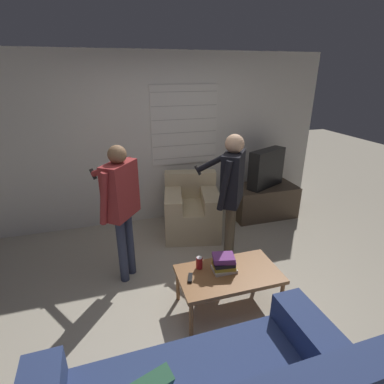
{
  "coord_description": "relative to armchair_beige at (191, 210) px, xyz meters",
  "views": [
    {
      "loc": [
        -0.89,
        -2.44,
        2.28
      ],
      "look_at": [
        0.02,
        0.57,
        1.0
      ],
      "focal_mm": 28.0,
      "sensor_mm": 36.0,
      "label": 1
    }
  ],
  "objects": [
    {
      "name": "ground_plane",
      "position": [
        -0.27,
        -1.43,
        -0.35
      ],
      "size": [
        16.0,
        16.0,
        0.0
      ],
      "primitive_type": "plane",
      "color": "#B2A893"
    },
    {
      "name": "wall_back",
      "position": [
        -0.26,
        0.6,
        0.93
      ],
      "size": [
        5.2,
        0.08,
        2.55
      ],
      "color": "silver",
      "rests_on": "ground_plane"
    },
    {
      "name": "armchair_beige",
      "position": [
        0.0,
        0.0,
        0.0
      ],
      "size": [
        0.95,
        1.0,
        0.86
      ],
      "rotation": [
        0.0,
        0.0,
        2.92
      ],
      "color": "#C6B289",
      "rests_on": "ground_plane"
    },
    {
      "name": "coffee_table",
      "position": [
        -0.1,
        -1.64,
        0.03
      ],
      "size": [
        1.01,
        0.57,
        0.42
      ],
      "color": "brown",
      "rests_on": "ground_plane"
    },
    {
      "name": "tv_stand",
      "position": [
        1.3,
        0.16,
        -0.09
      ],
      "size": [
        1.04,
        0.57,
        0.52
      ],
      "color": "#4C3D2D",
      "rests_on": "ground_plane"
    },
    {
      "name": "tv",
      "position": [
        1.3,
        0.16,
        0.48
      ],
      "size": [
        0.71,
        0.48,
        0.61
      ],
      "rotation": [
        0.0,
        0.0,
        3.59
      ],
      "color": "black",
      "rests_on": "tv_stand"
    },
    {
      "name": "person_left_standing",
      "position": [
        -1.05,
        -0.83,
        0.66
      ],
      "size": [
        0.53,
        0.78,
        1.59
      ],
      "rotation": [
        0.0,
        0.0,
        0.92
      ],
      "color": "#33384C",
      "rests_on": "ground_plane"
    },
    {
      "name": "person_right_standing",
      "position": [
        0.22,
        -0.89,
        0.69
      ],
      "size": [
        0.53,
        0.77,
        1.64
      ],
      "rotation": [
        0.0,
        0.0,
        0.96
      ],
      "color": "#4C4233",
      "rests_on": "ground_plane"
    },
    {
      "name": "book_stack",
      "position": [
        -0.14,
        -1.59,
        0.16
      ],
      "size": [
        0.25,
        0.21,
        0.18
      ],
      "color": "beige",
      "rests_on": "coffee_table"
    },
    {
      "name": "soda_can",
      "position": [
        -0.36,
        -1.48,
        0.13
      ],
      "size": [
        0.07,
        0.07,
        0.13
      ],
      "color": "red",
      "rests_on": "coffee_table"
    },
    {
      "name": "spare_remote",
      "position": [
        -0.5,
        -1.62,
        0.08
      ],
      "size": [
        0.08,
        0.14,
        0.02
      ],
      "rotation": [
        0.0,
        0.0,
        -0.35
      ],
      "color": "black",
      "rests_on": "coffee_table"
    }
  ]
}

